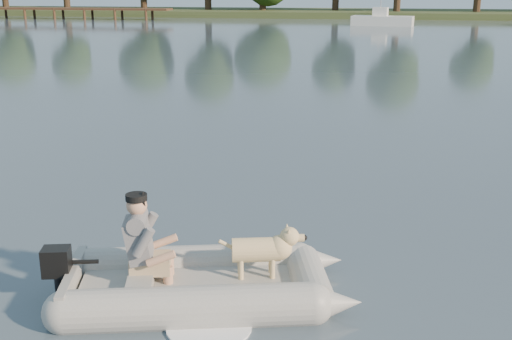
% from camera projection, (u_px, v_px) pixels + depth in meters
% --- Properties ---
extents(water, '(160.00, 160.00, 0.00)m').
position_uv_depth(water, '(222.00, 290.00, 7.16)').
color(water, slate).
rests_on(water, ground).
extents(shore_bank, '(160.00, 12.00, 0.70)m').
position_uv_depth(shore_bank, '(359.00, 14.00, 65.66)').
color(shore_bank, '#47512D').
rests_on(shore_bank, water).
extents(dock, '(18.00, 2.00, 1.04)m').
position_uv_depth(dock, '(78.00, 13.00, 60.54)').
color(dock, '#4C331E').
rests_on(dock, water).
extents(dinghy, '(5.10, 4.28, 1.28)m').
position_uv_depth(dinghy, '(201.00, 252.00, 6.85)').
color(dinghy, gray).
rests_on(dinghy, water).
extents(man, '(0.79, 0.72, 0.99)m').
position_uv_depth(man, '(140.00, 237.00, 6.80)').
color(man, slate).
rests_on(man, dinghy).
extents(dog, '(0.90, 0.51, 0.57)m').
position_uv_depth(dog, '(256.00, 254.00, 6.96)').
color(dog, tan).
rests_on(dog, dinghy).
extents(outboard_motor, '(0.43, 0.35, 0.72)m').
position_uv_depth(outboard_motor, '(58.00, 278.00, 6.82)').
color(outboard_motor, black).
rests_on(outboard_motor, dinghy).
extents(motorboat, '(5.22, 2.67, 2.11)m').
position_uv_depth(motorboat, '(383.00, 13.00, 51.03)').
color(motorboat, white).
rests_on(motorboat, water).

